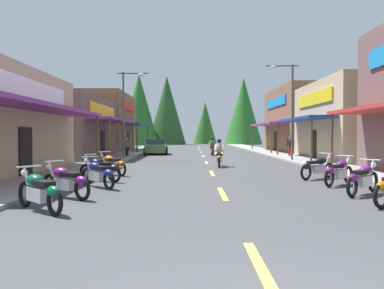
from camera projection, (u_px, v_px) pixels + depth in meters
The scene contains 24 objects.
ground at pixel (205, 159), 27.72m from camera, with size 10.80×79.90×0.10m, color #424244.
sidewalk_left at pixel (118, 157), 27.74m from camera, with size 2.49×79.90×0.12m, color gray.
sidewalk_right at pixel (293, 157), 27.70m from camera, with size 2.49×79.90×0.12m, color #9E9991.
centerline_dashes at pixel (204, 156), 30.11m from camera, with size 0.16×52.57×0.01m.
storefront_left_middle at pixel (58, 128), 28.37m from camera, with size 8.90×10.60×4.67m.
storefront_left_far at pixel (88, 123), 39.79m from camera, with size 10.78×9.97×6.22m.
storefront_right_middle at pixel (370, 121), 26.27m from camera, with size 9.76×10.07×5.61m.
storefront_right_far at pixel (309, 120), 38.30m from camera, with size 8.67×12.03×6.61m.
streetlamp_left at pixel (129, 103), 25.92m from camera, with size 2.19×0.30×6.24m.
streetlamp_right at pixel (289, 99), 24.38m from camera, with size 2.19×0.30×6.49m.
motorcycle_parked_right_2 at pixel (364, 178), 10.84m from camera, with size 1.64×1.53×1.04m.
motorcycle_parked_right_3 at pixel (340, 171), 12.89m from camera, with size 1.62×1.55×1.04m.
motorcycle_parked_right_4 at pixel (318, 167), 14.69m from camera, with size 1.80×1.32×1.04m.
motorcycle_parked_left_0 at pixel (41, 191), 8.47m from camera, with size 1.65×1.51×1.04m.
motorcycle_parked_left_1 at pixel (67, 181), 10.26m from camera, with size 1.80×1.33×1.04m.
motorcycle_parked_left_2 at pixel (99, 173), 12.28m from camera, with size 1.54×1.63×1.04m.
motorcycle_parked_left_3 at pixel (101, 169), 13.92m from camera, with size 1.89×1.18×1.04m.
motorcycle_parked_left_4 at pixel (113, 164), 16.07m from camera, with size 1.62×1.54×1.04m.
rider_cruising_lead at pixel (220, 155), 20.34m from camera, with size 0.61×2.14×1.57m.
rider_cruising_trailing at pixel (213, 148), 31.36m from camera, with size 0.60×2.14×1.57m.
pedestrian_waiting at pixel (291, 145), 28.72m from camera, with size 0.44×0.44×1.68m.
pedestrian_strolling at pixel (128, 146), 28.44m from camera, with size 0.39×0.52×1.55m.
parked_car_curbside at pixel (157, 147), 33.33m from camera, with size 2.23×4.38×1.40m.
treeline_backdrop at pixel (185, 111), 66.80m from camera, with size 25.77×12.34×12.71m.
Camera 1 is at (-0.92, -2.74, 1.79)m, focal length 34.16 mm.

